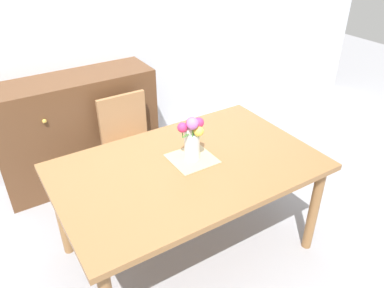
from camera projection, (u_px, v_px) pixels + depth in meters
name	position (u px, v px, depth m)	size (l,w,h in m)	color
ground_plane	(189.00, 248.00, 2.86)	(12.00, 12.00, 0.00)	#939399
back_wall	(91.00, 17.00, 3.28)	(7.00, 0.10, 2.80)	silver
dining_table	(188.00, 175.00, 2.50)	(1.71, 1.08, 0.77)	olive
chair_far	(130.00, 141.00, 3.20)	(0.42, 0.42, 0.90)	#9E7047
dresser	(78.00, 130.00, 3.40)	(1.40, 0.47, 1.00)	brown
placemat	(192.00, 159.00, 2.51)	(0.28, 0.28, 0.01)	tan
flower_vase	(192.00, 135.00, 2.40)	(0.18, 0.17, 0.32)	silver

